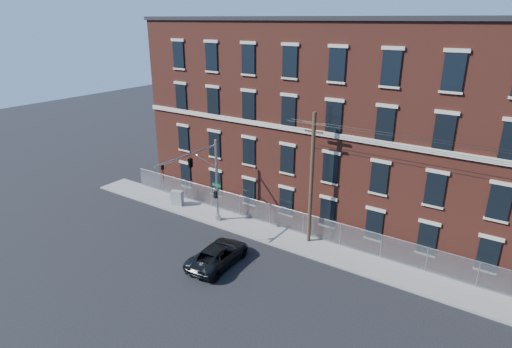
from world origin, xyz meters
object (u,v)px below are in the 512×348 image
object	(u,v)px
traffic_signal_mast	(197,169)
utility_pole_near	(312,177)
utility_cabinet	(177,198)
pickup_truck	(218,255)

from	to	relation	value
traffic_signal_mast	utility_pole_near	xyz separation A→B (m)	(8.00, 3.42, -0.05)
utility_pole_near	utility_cabinet	bearing A→B (deg)	-176.39
pickup_truck	utility_cabinet	size ratio (longest dim) A/B	3.89
traffic_signal_mast	utility_cabinet	bearing A→B (deg)	152.58
utility_pole_near	traffic_signal_mast	bearing A→B (deg)	-156.86
pickup_truck	utility_cabinet	distance (m)	10.71
pickup_truck	utility_cabinet	world-z (taller)	utility_cabinet
pickup_truck	utility_cabinet	xyz separation A→B (m)	(-9.22, 5.46, 0.07)
traffic_signal_mast	pickup_truck	size ratio (longest dim) A/B	1.33
utility_pole_near	utility_cabinet	world-z (taller)	utility_pole_near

